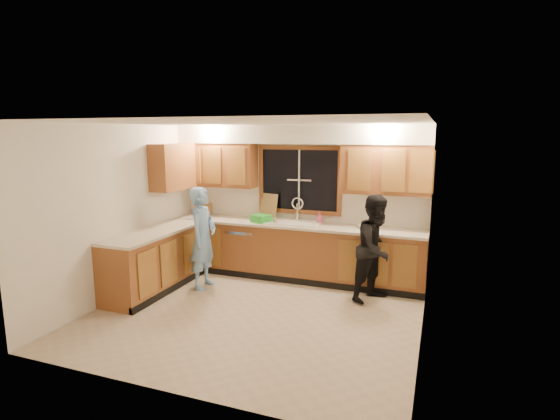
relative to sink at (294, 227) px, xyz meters
The scene contains 26 objects.
floor 1.82m from the sink, 90.00° to the right, with size 4.20×4.20×0.00m, color #C1AC94.
ceiling 2.29m from the sink, 90.00° to the right, with size 4.20×4.20×0.00m, color white.
wall_back 0.49m from the sink, 90.00° to the left, with size 4.20×4.20×0.00m, color white.
wall_left 2.67m from the sink, 142.62° to the right, with size 3.80×3.80×0.00m, color white.
wall_right 2.67m from the sink, 37.38° to the right, with size 3.80×3.80×0.00m, color white.
base_cabinets_back 0.42m from the sink, 90.00° to the right, with size 4.20×0.60×0.88m, color brown.
base_cabinets_left 2.23m from the sink, 145.12° to the right, with size 0.60×1.90×0.88m, color brown.
countertop_back 0.04m from the sink, 90.00° to the right, with size 4.20×0.63×0.04m, color beige.
countertop_left 2.18m from the sink, 144.90° to the right, with size 0.63×1.90×0.04m, color beige.
upper_cabinets_left 1.72m from the sink, behind, with size 1.35×0.33×0.75m, color brown.
upper_cabinets_right 1.72m from the sink, ahead, with size 1.35×0.33×0.75m, color brown.
upper_cabinets_return 2.21m from the sink, 165.94° to the right, with size 0.33×0.90×0.75m, color brown.
soffit 1.49m from the sink, 90.00° to the left, with size 4.20×0.35×0.30m, color white.
window_frame 0.79m from the sink, 90.00° to the left, with size 1.44×0.03×1.14m.
sink is the anchor object (origin of this frame).
dishwasher 0.96m from the sink, behind, with size 0.60×0.56×0.82m, color white.
stove 2.60m from the sink, 134.61° to the right, with size 0.58×0.75×0.90m, color white.
man 1.48m from the sink, 141.96° to the right, with size 0.57×0.38×1.57m, color #7BAEE8.
woman 1.51m from the sink, 20.31° to the right, with size 0.74×0.58×1.53m, color black.
knife_block 1.70m from the sink, behind, with size 0.11×0.10×0.21m, color #9B652A.
cutting_board 0.63m from the sink, 157.64° to the left, with size 0.33×0.02×0.44m, color tan.
dish_crate 0.55m from the sink, 168.90° to the right, with size 0.27×0.25×0.13m, color green.
soap_bottle 0.45m from the sink, 19.73° to the left, with size 0.09×0.09×0.20m, color #E0557E.
bowl 1.14m from the sink, ahead, with size 0.21×0.21×0.05m, color silver.
can_left 0.33m from the sink, 144.38° to the right, with size 0.07×0.07×0.12m, color beige.
can_right 0.33m from the sink, 150.72° to the right, with size 0.06×0.06×0.11m, color beige.
Camera 1 is at (2.21, -5.00, 2.37)m, focal length 28.00 mm.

